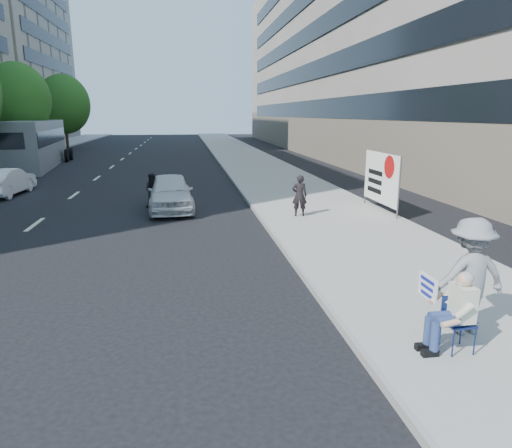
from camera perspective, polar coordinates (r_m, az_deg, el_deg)
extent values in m
plane|color=black|center=(9.45, -0.75, -10.00)|extent=(160.00, 160.00, 0.00)
cube|color=#98978E|center=(29.28, 1.47, 6.33)|extent=(5.00, 120.00, 0.15)
cube|color=gray|center=(44.90, 16.28, 21.06)|extent=(14.00, 70.00, 20.00)
cylinder|color=#382616|center=(40.61, -27.11, 8.90)|extent=(0.30, 0.30, 2.97)
ellipsoid|color=#1F4E14|center=(40.56, -27.64, 13.68)|extent=(4.80, 4.80, 5.52)
cylinder|color=#382616|center=(54.09, -22.56, 9.97)|extent=(0.30, 0.30, 2.62)
ellipsoid|color=#1F4E14|center=(54.04, -22.90, 13.64)|extent=(5.40, 5.40, 6.21)
cylinder|color=navy|center=(7.79, 23.41, -13.55)|extent=(0.02, 0.02, 0.45)
cylinder|color=navy|center=(7.98, 25.66, -13.13)|extent=(0.02, 0.02, 0.45)
cylinder|color=navy|center=(8.06, 22.04, -12.48)|extent=(0.02, 0.02, 0.45)
cylinder|color=navy|center=(8.24, 24.24, -12.11)|extent=(0.02, 0.02, 0.45)
cube|color=navy|center=(7.92, 24.01, -11.25)|extent=(0.40, 0.40, 0.03)
cube|color=navy|center=(7.99, 23.40, -9.51)|extent=(0.40, 0.02, 0.40)
cylinder|color=navy|center=(7.69, 23.07, -11.19)|extent=(0.44, 0.17, 0.17)
cylinder|color=navy|center=(7.68, 21.47, -12.97)|extent=(0.14, 0.14, 0.46)
cube|color=black|center=(7.77, 20.90, -14.82)|extent=(0.26, 0.11, 0.10)
cylinder|color=navy|center=(7.85, 22.30, -10.62)|extent=(0.44, 0.17, 0.17)
cylinder|color=navy|center=(7.83, 20.73, -12.36)|extent=(0.14, 0.14, 0.46)
cube|color=black|center=(7.92, 20.18, -14.19)|extent=(0.26, 0.11, 0.10)
cube|color=beige|center=(7.80, 24.38, -8.91)|extent=(0.26, 0.42, 0.56)
sphere|color=tan|center=(7.67, 24.65, -6.35)|extent=(0.23, 0.23, 0.23)
ellipsoid|color=gray|center=(7.67, 24.80, -6.12)|extent=(0.22, 0.24, 0.19)
ellipsoid|color=gray|center=(7.65, 24.10, -6.90)|extent=(0.10, 0.14, 0.13)
cylinder|color=beige|center=(7.56, 24.58, -9.88)|extent=(0.30, 0.10, 0.25)
cylinder|color=tan|center=(7.53, 23.14, -11.34)|extent=(0.29, 0.09, 0.14)
cylinder|color=beige|center=(7.95, 22.95, -8.17)|extent=(0.26, 0.20, 0.32)
cylinder|color=tan|center=(8.03, 21.57, -8.59)|extent=(0.30, 0.21, 0.18)
cube|color=white|center=(8.07, 20.68, -7.41)|extent=(0.03, 0.55, 0.40)
imported|color=gray|center=(8.44, 25.13, -5.94)|extent=(1.30, 0.76, 2.00)
imported|color=black|center=(16.62, 5.46, 3.56)|extent=(0.60, 0.45, 1.51)
cylinder|color=#4C4C4C|center=(16.82, 17.45, 4.32)|extent=(0.06, 0.06, 2.20)
cylinder|color=#4C4C4C|center=(19.53, 13.60, 5.77)|extent=(0.06, 0.06, 2.20)
cube|color=white|center=(18.14, 15.35, 5.57)|extent=(0.04, 3.00, 1.90)
cylinder|color=#A50C0C|center=(17.43, 16.31, 6.86)|extent=(0.01, 0.84, 0.84)
cube|color=black|center=(18.56, 14.69, 6.25)|extent=(0.01, 1.30, 0.18)
cube|color=black|center=(18.61, 14.62, 5.19)|extent=(0.01, 1.30, 0.18)
cube|color=black|center=(18.66, 14.56, 4.12)|extent=(0.01, 1.30, 0.18)
imported|color=silver|center=(18.60, -10.66, 3.92)|extent=(1.93, 4.36, 1.46)
imported|color=white|center=(24.77, -28.84, 4.66)|extent=(1.66, 4.04, 1.30)
cylinder|color=black|center=(18.73, -12.79, 2.61)|extent=(0.17, 0.65, 0.64)
cylinder|color=black|center=(20.10, -12.54, 3.36)|extent=(0.17, 0.65, 0.64)
cube|color=black|center=(19.38, -12.69, 3.67)|extent=(0.34, 1.22, 0.35)
imported|color=black|center=(19.25, -12.74, 4.09)|extent=(0.73, 0.59, 1.42)
cube|color=slate|center=(37.06, -25.90, 8.97)|extent=(3.77, 12.20, 3.30)
cube|color=black|center=(37.42, -27.87, 9.64)|extent=(1.29, 11.44, 1.00)
cube|color=black|center=(36.69, -24.07, 9.98)|extent=(1.29, 11.44, 1.00)
cube|color=black|center=(31.32, -29.14, 9.02)|extent=(2.39, 0.32, 1.00)
cylinder|color=black|center=(32.50, -25.82, 6.46)|extent=(0.36, 1.02, 1.00)
cylinder|color=black|center=(35.17, -28.82, 6.58)|extent=(0.36, 1.02, 1.00)
cylinder|color=black|center=(34.41, -24.88, 6.88)|extent=(0.36, 1.02, 1.00)
cylinder|color=black|center=(40.84, -26.03, 7.64)|extent=(0.36, 1.02, 1.00)
cylinder|color=black|center=(40.19, -22.60, 7.89)|extent=(0.36, 1.02, 1.00)
cylinder|color=black|center=(42.28, -25.45, 7.85)|extent=(0.36, 1.02, 1.00)
cylinder|color=black|center=(41.64, -22.12, 8.10)|extent=(0.36, 1.02, 1.00)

